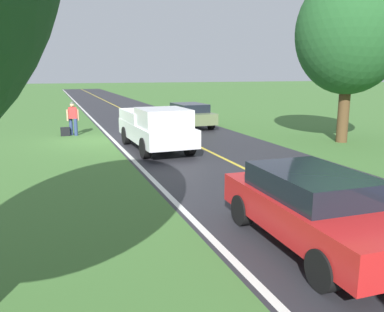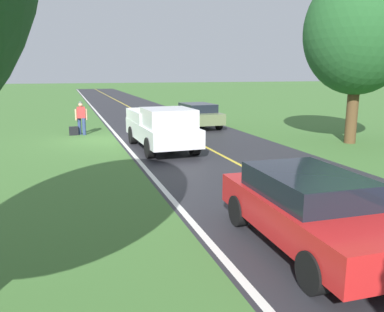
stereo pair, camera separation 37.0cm
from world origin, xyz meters
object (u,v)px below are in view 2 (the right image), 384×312
object	(u,v)px
pickup_truck_passing	(163,127)
tree_far_side_near	(359,32)
suitcase_carried	(74,131)
sedan_ahead_same_lane	(310,208)
hitchhiker_walking	(81,116)
sedan_near_oncoming	(197,114)

from	to	relation	value
pickup_truck_passing	tree_far_side_near	world-z (taller)	tree_far_side_near
suitcase_carried	sedan_ahead_same_lane	distance (m)	15.87
sedan_ahead_same_lane	tree_far_side_near	bearing A→B (deg)	-132.37
suitcase_carried	hitchhiker_walking	bearing A→B (deg)	100.86
tree_far_side_near	sedan_near_oncoming	world-z (taller)	tree_far_side_near
suitcase_carried	tree_far_side_near	world-z (taller)	tree_far_side_near
pickup_truck_passing	sedan_near_oncoming	bearing A→B (deg)	-119.83
hitchhiker_walking	pickup_truck_passing	bearing A→B (deg)	119.66
tree_far_side_near	sedan_near_oncoming	bearing A→B (deg)	-55.29
sedan_near_oncoming	hitchhiker_walking	bearing A→B (deg)	7.84
pickup_truck_passing	tree_far_side_near	distance (m)	9.58
hitchhiker_walking	pickup_truck_passing	world-z (taller)	pickup_truck_passing
suitcase_carried	tree_far_side_near	distance (m)	14.46
pickup_truck_passing	hitchhiker_walking	bearing A→B (deg)	-60.34
suitcase_carried	sedan_ahead_same_lane	size ratio (longest dim) A/B	0.10
suitcase_carried	tree_far_side_near	bearing A→B (deg)	62.42
hitchhiker_walking	sedan_near_oncoming	xyz separation A→B (m)	(-6.66, -0.92, -0.23)
tree_far_side_near	hitchhiker_walking	bearing A→B (deg)	-28.58
tree_far_side_near	sedan_near_oncoming	xyz separation A→B (m)	(5.06, -7.30, -4.18)
tree_far_side_near	sedan_ahead_same_lane	world-z (taller)	tree_far_side_near
hitchhiker_walking	sedan_near_oncoming	size ratio (longest dim) A/B	0.39
pickup_truck_passing	sedan_ahead_same_lane	world-z (taller)	pickup_truck_passing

